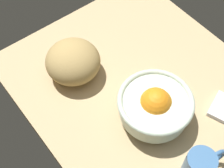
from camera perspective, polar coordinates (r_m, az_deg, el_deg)
name	(u,v)px	position (r cm, az deg, el deg)	size (l,w,h in cm)	color
ground_plane	(145,93)	(102.19, 5.76, -1.54)	(82.69, 66.56, 3.00)	tan
fruit_bowl	(155,105)	(91.32, 7.46, -3.60)	(21.07, 21.07, 11.52)	silver
bread_loaf	(73,61)	(100.31, -6.75, 3.88)	(16.64, 16.45, 11.34)	tan
mug	(200,166)	(87.38, 14.93, -13.48)	(7.40, 11.93, 9.88)	teal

